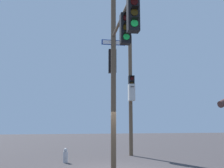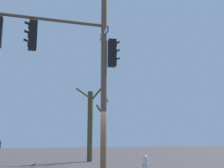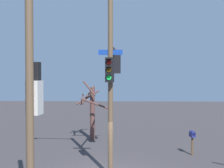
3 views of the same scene
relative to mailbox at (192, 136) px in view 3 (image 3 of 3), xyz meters
name	(u,v)px [view 3 (image 3 of 3)]	position (x,y,z in m)	size (l,w,h in m)	color
main_signal_pole_assembly	(109,65)	(-2.89, 4.69, 4.01)	(5.68, 3.72, 8.87)	brown
secondary_pole_assembly	(32,96)	(-8.63, 6.76, 2.91)	(0.79, 0.44, 7.85)	brown
mailbox	(192,136)	(0.00, 0.00, 0.00)	(0.47, 0.31, 1.41)	#4C3823
bare_tree_behind_pole	(92,110)	(3.85, 6.26, 1.03)	(2.54, 2.50, 4.24)	#513430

